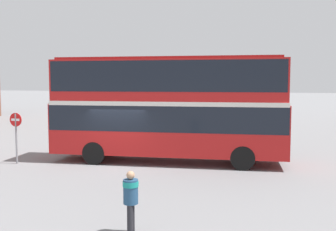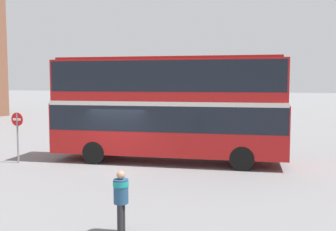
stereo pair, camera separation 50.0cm
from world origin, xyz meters
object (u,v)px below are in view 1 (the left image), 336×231
at_px(no_entry_sign, 16,130).
at_px(pedestrian_foreground, 131,196).
at_px(double_decker_bus, 168,103).
at_px(parked_car_kerb_near, 96,116).

bearing_deg(no_entry_sign, pedestrian_foreground, -36.66).
relative_size(double_decker_bus, pedestrian_foreground, 6.93).
xyz_separation_m(double_decker_bus, pedestrian_foreground, (1.73, -8.49, -1.79)).
relative_size(pedestrian_foreground, no_entry_sign, 0.68).
bearing_deg(pedestrian_foreground, no_entry_sign, -48.65).
height_order(double_decker_bus, pedestrian_foreground, double_decker_bus).
relative_size(parked_car_kerb_near, no_entry_sign, 2.10).
bearing_deg(pedestrian_foreground, double_decker_bus, -90.48).
bearing_deg(no_entry_sign, parked_car_kerb_near, 105.03).
height_order(parked_car_kerb_near, no_entry_sign, no_entry_sign).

